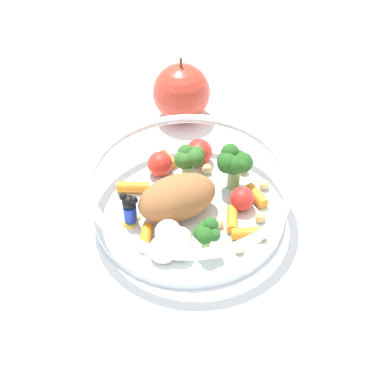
# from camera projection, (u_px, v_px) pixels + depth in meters

# --- Properties ---
(ground_plane) EXTENTS (2.40, 2.40, 0.00)m
(ground_plane) POSITION_uv_depth(u_px,v_px,m) (190.00, 213.00, 0.58)
(ground_plane) COLOR white
(food_container) EXTENTS (0.21, 0.21, 0.06)m
(food_container) POSITION_uv_depth(u_px,v_px,m) (191.00, 194.00, 0.56)
(food_container) COLOR white
(food_container) RESTS_ON ground_plane
(loose_apple) EXTENTS (0.07, 0.07, 0.09)m
(loose_apple) POSITION_uv_depth(u_px,v_px,m) (181.00, 92.00, 0.68)
(loose_apple) COLOR #BC3828
(loose_apple) RESTS_ON ground_plane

